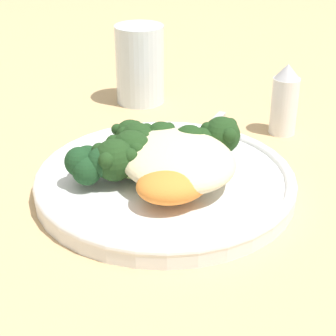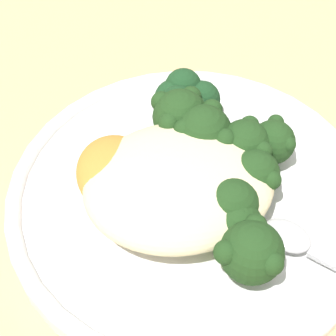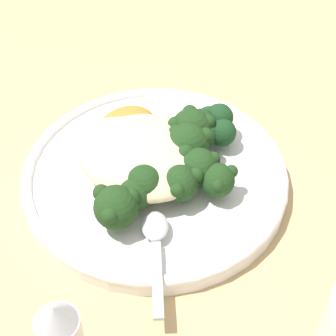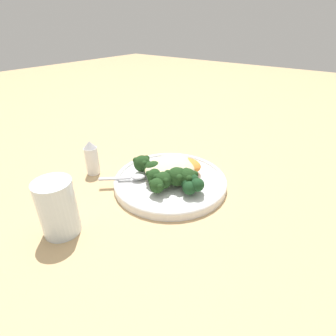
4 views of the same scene
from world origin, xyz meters
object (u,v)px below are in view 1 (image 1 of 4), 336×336
Objects in this scene: quinoa_mound at (177,159)px; salt_shaker at (285,100)px; broccoli_stalk_5 at (143,145)px; kale_tuft at (91,163)px; broccoli_stalk_4 at (142,146)px; sweet_potato_chunk_1 at (172,169)px; broccoli_stalk_7 at (125,162)px; broccoli_stalk_1 at (199,148)px; broccoli_stalk_6 at (137,153)px; sweet_potato_chunk_0 at (176,183)px; broccoli_stalk_0 at (213,143)px; plate at (165,181)px; broccoli_stalk_3 at (164,146)px; broccoli_stalk_2 at (188,148)px; spoon at (200,135)px; water_glass at (140,64)px.

salt_shaker is at bearing -65.07° from quinoa_mound.
kale_tuft is (-0.02, 0.06, -0.00)m from broccoli_stalk_5.
sweet_potato_chunk_1 is (-0.07, -0.01, 0.00)m from broccoli_stalk_4.
broccoli_stalk_1 is at bearing -149.18° from broccoli_stalk_7.
broccoli_stalk_6 is (-0.03, 0.02, 0.01)m from broccoli_stalk_4.
sweet_potato_chunk_0 is at bearing -137.50° from kale_tuft.
salt_shaker reaches higher than broccoli_stalk_5.
sweet_potato_chunk_0 is 0.24m from salt_shaker.
quinoa_mound is 0.06m from broccoli_stalk_4.
salt_shaker reaches higher than broccoli_stalk_0.
sweet_potato_chunk_1 is (-0.03, 0.00, 0.03)m from plate.
broccoli_stalk_0 reaches higher than broccoli_stalk_3.
kale_tuft is (0.03, 0.08, -0.00)m from quinoa_mound.
salt_shaker is (0.07, -0.16, 0.01)m from broccoli_stalk_2.
kale_tuft is (0.01, 0.10, 0.00)m from broccoli_stalk_2.
broccoli_stalk_0 reaches higher than kale_tuft.
broccoli_stalk_2 is (0.00, 0.03, -0.00)m from broccoli_stalk_0.
broccoli_stalk_0 reaches higher than sweet_potato_chunk_1.
broccoli_stalk_1 is 0.06m from sweet_potato_chunk_1.
spoon is at bearing -40.81° from sweet_potato_chunk_1.
broccoli_stalk_2 reaches higher than broccoli_stalk_3.
broccoli_stalk_4 and sweet_potato_chunk_1 have the same top height.
broccoli_stalk_2 is 0.06m from spoon.
spoon is (0.05, -0.10, -0.02)m from broccoli_stalk_6.
salt_shaker reaches higher than plate.
spoon is (0.02, -0.08, -0.01)m from broccoli_stalk_4.
broccoli_stalk_1 is at bearing -53.90° from sweet_potato_chunk_1.
broccoli_stalk_0 is 1.44× the size of broccoli_stalk_6.
broccoli_stalk_4 is 1.35× the size of spoon.
broccoli_stalk_7 is (-0.03, 0.05, 0.00)m from broccoli_stalk_3.
sweet_potato_chunk_1 is at bearing 170.98° from plate.
broccoli_stalk_2 is (0.01, -0.03, 0.03)m from plate.
broccoli_stalk_6 is 0.11m from spoon.
broccoli_stalk_3 reaches higher than spoon.
broccoli_stalk_7 is at bearing 125.15° from broccoli_stalk_3.
broccoli_stalk_5 is at bearing -75.98° from broccoli_stalk_6.
broccoli_stalk_7 is at bearing 127.92° from broccoli_stalk_4.
sweet_potato_chunk_1 is (-0.03, -0.04, -0.00)m from broccoli_stalk_7.
water_glass is at bearing -33.47° from broccoli_stalk_5.
broccoli_stalk_5 is (0.03, 0.05, 0.00)m from broccoli_stalk_1.
sweet_potato_chunk_1 is (0.03, -0.01, 0.00)m from sweet_potato_chunk_0.
broccoli_stalk_0 is at bearing 116.37° from salt_shaker.
spoon is (0.05, -0.04, -0.01)m from broccoli_stalk_2.
broccoli_stalk_5 reaches higher than kale_tuft.
broccoli_stalk_3 is 0.08m from kale_tuft.
broccoli_stalk_4 is (0.03, 0.04, -0.00)m from broccoli_stalk_2.
broccoli_stalk_0 reaches higher than broccoli_stalk_1.
plate is 2.92× the size of spoon.
spoon is at bearing -49.33° from plate.
broccoli_stalk_0 is at bearing -127.05° from broccoli_stalk_4.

